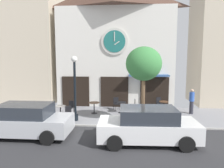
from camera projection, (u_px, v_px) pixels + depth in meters
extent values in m
cube|color=gray|center=(125.00, 116.00, 13.58)|extent=(25.93, 4.81, 0.05)
cube|color=#2D2D30|center=(123.00, 153.00, 8.24)|extent=(25.93, 5.97, 0.05)
cube|color=#A8A5A0|center=(124.00, 127.00, 11.21)|extent=(25.93, 0.12, 0.08)
cube|color=silver|center=(115.00, 57.00, 16.60)|extent=(8.99, 2.10, 7.54)
cylinder|color=beige|center=(115.00, 41.00, 15.36)|extent=(1.96, 0.10, 1.96)
cylinder|color=#1E6660|center=(114.00, 41.00, 15.30)|extent=(1.61, 0.04, 1.61)
cube|color=beige|center=(117.00, 43.00, 15.26)|extent=(0.40, 0.03, 0.29)
cube|color=beige|center=(114.00, 37.00, 15.22)|extent=(0.06, 0.03, 0.69)
cube|color=black|center=(76.00, 91.00, 16.08)|extent=(2.10, 0.10, 2.30)
cube|color=black|center=(114.00, 92.00, 15.84)|extent=(2.10, 0.10, 2.30)
cube|color=black|center=(154.00, 92.00, 15.61)|extent=(2.10, 0.10, 2.30)
cube|color=#33568C|center=(149.00, 75.00, 15.18)|extent=(2.88, 0.90, 0.12)
cube|color=beige|center=(22.00, 37.00, 18.45)|extent=(6.82, 4.96, 11.11)
cylinder|color=black|center=(76.00, 118.00, 12.42)|extent=(0.32, 0.32, 0.36)
cylinder|color=black|center=(75.00, 92.00, 12.23)|extent=(0.14, 0.14, 3.46)
sphere|color=white|center=(74.00, 59.00, 12.00)|extent=(0.36, 0.36, 0.36)
cylinder|color=brown|center=(143.00, 100.00, 11.59)|extent=(0.20, 0.20, 2.71)
ellipsoid|color=#3D8442|center=(144.00, 64.00, 11.34)|extent=(1.96, 1.76, 1.86)
cylinder|color=black|center=(60.00, 112.00, 13.05)|extent=(0.07, 0.07, 0.72)
cylinder|color=black|center=(61.00, 117.00, 13.09)|extent=(0.40, 0.40, 0.03)
cylinder|color=gray|center=(60.00, 106.00, 13.00)|extent=(0.64, 0.64, 0.03)
cylinder|color=black|center=(94.00, 108.00, 14.00)|extent=(0.07, 0.07, 0.74)
cylinder|color=black|center=(94.00, 113.00, 14.05)|extent=(0.40, 0.40, 0.03)
cylinder|color=brown|center=(94.00, 103.00, 13.96)|extent=(0.75, 0.75, 0.03)
cylinder|color=black|center=(121.00, 108.00, 14.16)|extent=(0.07, 0.07, 0.72)
cylinder|color=black|center=(121.00, 113.00, 14.21)|extent=(0.40, 0.40, 0.03)
cylinder|color=black|center=(121.00, 102.00, 14.12)|extent=(0.64, 0.64, 0.03)
cylinder|color=black|center=(164.00, 107.00, 14.24)|extent=(0.07, 0.07, 0.76)
cylinder|color=black|center=(163.00, 112.00, 14.29)|extent=(0.40, 0.40, 0.03)
cylinder|color=brown|center=(164.00, 102.00, 14.20)|extent=(0.61, 0.61, 0.03)
cube|color=black|center=(70.00, 108.00, 13.68)|extent=(0.51, 0.51, 0.04)
cube|color=black|center=(71.00, 104.00, 13.82)|extent=(0.37, 0.16, 0.45)
cylinder|color=black|center=(66.00, 112.00, 13.62)|extent=(0.03, 0.03, 0.45)
cylinder|color=black|center=(71.00, 112.00, 13.49)|extent=(0.03, 0.03, 0.45)
cylinder|color=black|center=(69.00, 110.00, 13.93)|extent=(0.03, 0.03, 0.45)
cylinder|color=black|center=(74.00, 111.00, 13.80)|extent=(0.03, 0.03, 0.45)
cube|color=black|center=(67.00, 113.00, 12.48)|extent=(0.56, 0.56, 0.04)
cube|color=black|center=(68.00, 110.00, 12.31)|extent=(0.32, 0.28, 0.45)
cylinder|color=black|center=(69.00, 115.00, 12.75)|extent=(0.03, 0.03, 0.45)
cylinder|color=black|center=(63.00, 116.00, 12.55)|extent=(0.03, 0.03, 0.45)
cylinder|color=black|center=(71.00, 117.00, 12.47)|extent=(0.03, 0.03, 0.45)
cylinder|color=black|center=(66.00, 117.00, 12.28)|extent=(0.03, 0.03, 0.45)
cube|color=black|center=(132.00, 106.00, 14.28)|extent=(0.40, 0.40, 0.04)
cube|color=black|center=(135.00, 103.00, 14.24)|extent=(0.04, 0.38, 0.45)
cylinder|color=black|center=(130.00, 108.00, 14.49)|extent=(0.03, 0.03, 0.45)
cylinder|color=black|center=(130.00, 110.00, 14.15)|extent=(0.03, 0.03, 0.45)
cylinder|color=black|center=(135.00, 109.00, 14.46)|extent=(0.03, 0.03, 0.45)
cylinder|color=black|center=(135.00, 110.00, 14.13)|extent=(0.03, 0.03, 0.45)
cube|color=black|center=(117.00, 104.00, 14.88)|extent=(0.52, 0.52, 0.04)
cube|color=black|center=(116.00, 100.00, 15.02)|extent=(0.37, 0.18, 0.45)
cylinder|color=black|center=(115.00, 108.00, 14.69)|extent=(0.03, 0.03, 0.45)
cylinder|color=black|center=(120.00, 107.00, 14.80)|extent=(0.03, 0.03, 0.45)
cylinder|color=black|center=(114.00, 107.00, 15.01)|extent=(0.03, 0.03, 0.45)
cylinder|color=black|center=(118.00, 106.00, 15.12)|extent=(0.03, 0.03, 0.45)
cube|color=black|center=(160.00, 104.00, 14.93)|extent=(0.54, 0.54, 0.04)
cube|color=black|center=(158.00, 100.00, 15.07)|extent=(0.35, 0.21, 0.45)
cylinder|color=black|center=(159.00, 108.00, 14.74)|extent=(0.03, 0.03, 0.45)
cylinder|color=black|center=(163.00, 107.00, 14.87)|extent=(0.03, 0.03, 0.45)
cylinder|color=black|center=(156.00, 107.00, 15.05)|extent=(0.03, 0.03, 0.45)
cylinder|color=black|center=(160.00, 106.00, 15.18)|extent=(0.03, 0.03, 0.45)
cylinder|color=#2D2D38|center=(191.00, 107.00, 13.93)|extent=(0.32, 0.32, 0.85)
cylinder|color=#3359B2|center=(192.00, 97.00, 13.84)|extent=(0.40, 0.40, 0.60)
sphere|color=tan|center=(192.00, 91.00, 13.79)|extent=(0.22, 0.22, 0.22)
cube|color=#B7BABF|center=(25.00, 124.00, 9.87)|extent=(4.30, 1.81, 0.75)
cube|color=#262B33|center=(25.00, 110.00, 9.79)|extent=(2.41, 1.59, 0.60)
cylinder|color=black|center=(47.00, 138.00, 8.90)|extent=(0.64, 0.22, 0.64)
cylinder|color=black|center=(61.00, 124.00, 10.68)|extent=(0.64, 0.22, 0.64)
cylinder|color=black|center=(8.00, 123.00, 10.90)|extent=(0.64, 0.22, 0.64)
cube|color=white|center=(148.00, 129.00, 9.14)|extent=(4.36, 1.95, 0.75)
cube|color=#262B33|center=(148.00, 115.00, 9.06)|extent=(2.46, 1.67, 0.60)
cylinder|color=black|center=(187.00, 144.00, 8.22)|extent=(0.65, 0.24, 0.64)
cylinder|color=black|center=(175.00, 129.00, 10.01)|extent=(0.65, 0.24, 0.64)
cylinder|color=black|center=(115.00, 143.00, 8.35)|extent=(0.65, 0.24, 0.64)
cylinder|color=black|center=(116.00, 128.00, 10.13)|extent=(0.65, 0.24, 0.64)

